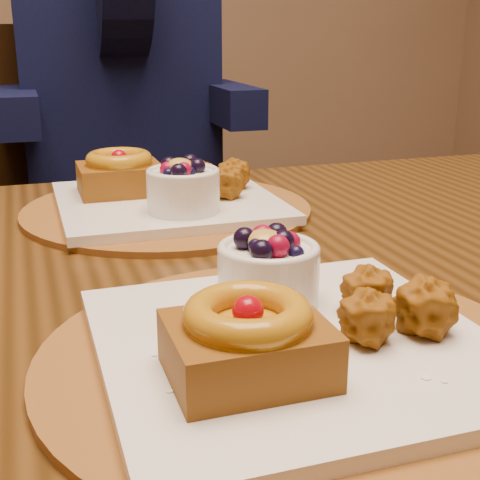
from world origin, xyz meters
name	(u,v)px	position (x,y,z in m)	size (l,w,h in m)	color
dining_table	(214,333)	(-0.01, -0.13, 0.68)	(1.60, 0.90, 0.76)	#331E09
place_setting_near	(290,333)	(-0.01, -0.35, 0.78)	(0.38, 0.38, 0.08)	brown
place_setting_far	(166,195)	(-0.01, 0.09, 0.78)	(0.38, 0.38, 0.09)	brown
chair_far	(109,216)	(0.00, 0.82, 0.55)	(0.61, 0.61, 1.00)	black
diner	(116,42)	(0.05, 0.85, 0.96)	(0.55, 0.52, 0.90)	black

